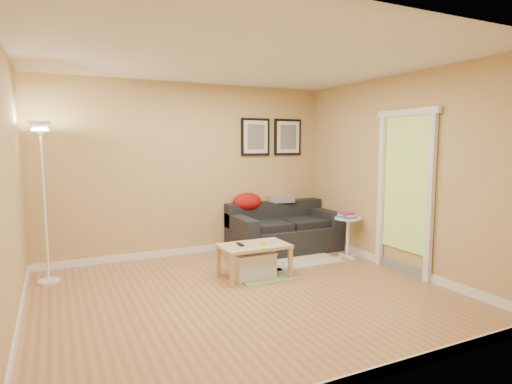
# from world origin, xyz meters

# --- Properties ---
(floor) EXTENTS (4.50, 4.50, 0.00)m
(floor) POSITION_xyz_m (0.00, 0.00, 0.00)
(floor) COLOR #B7764E
(floor) RESTS_ON ground
(ceiling) EXTENTS (4.50, 4.50, 0.00)m
(ceiling) POSITION_xyz_m (0.00, 0.00, 2.60)
(ceiling) COLOR white
(ceiling) RESTS_ON wall_back
(wall_back) EXTENTS (4.50, 0.00, 4.50)m
(wall_back) POSITION_xyz_m (0.00, 2.00, 1.30)
(wall_back) COLOR tan
(wall_back) RESTS_ON ground
(wall_front) EXTENTS (4.50, 0.00, 4.50)m
(wall_front) POSITION_xyz_m (0.00, -2.00, 1.30)
(wall_front) COLOR tan
(wall_front) RESTS_ON ground
(wall_left) EXTENTS (0.00, 4.00, 4.00)m
(wall_left) POSITION_xyz_m (-2.25, 0.00, 1.30)
(wall_left) COLOR tan
(wall_left) RESTS_ON ground
(wall_right) EXTENTS (0.00, 4.00, 4.00)m
(wall_right) POSITION_xyz_m (2.25, 0.00, 1.30)
(wall_right) COLOR tan
(wall_right) RESTS_ON ground
(baseboard_back) EXTENTS (4.50, 0.02, 0.10)m
(baseboard_back) POSITION_xyz_m (0.00, 1.99, 0.05)
(baseboard_back) COLOR white
(baseboard_back) RESTS_ON ground
(baseboard_front) EXTENTS (4.50, 0.02, 0.10)m
(baseboard_front) POSITION_xyz_m (0.00, -1.99, 0.05)
(baseboard_front) COLOR white
(baseboard_front) RESTS_ON ground
(baseboard_left) EXTENTS (0.02, 4.00, 0.10)m
(baseboard_left) POSITION_xyz_m (-2.24, 0.00, 0.05)
(baseboard_left) COLOR white
(baseboard_left) RESTS_ON ground
(baseboard_right) EXTENTS (0.02, 4.00, 0.10)m
(baseboard_right) POSITION_xyz_m (2.24, 0.00, 0.05)
(baseboard_right) COLOR white
(baseboard_right) RESTS_ON ground
(sofa) EXTENTS (1.70, 0.90, 0.75)m
(sofa) POSITION_xyz_m (1.38, 1.53, 0.38)
(sofa) COLOR black
(sofa) RESTS_ON ground
(red_throw) EXTENTS (0.48, 0.36, 0.28)m
(red_throw) POSITION_xyz_m (0.88, 1.86, 0.77)
(red_throw) COLOR #AA130F
(red_throw) RESTS_ON sofa
(plaid_throw) EXTENTS (0.45, 0.32, 0.10)m
(plaid_throw) POSITION_xyz_m (1.49, 1.87, 0.78)
(plaid_throw) COLOR tan
(plaid_throw) RESTS_ON sofa
(framed_print_left) EXTENTS (0.50, 0.04, 0.60)m
(framed_print_left) POSITION_xyz_m (1.08, 1.98, 1.80)
(framed_print_left) COLOR black
(framed_print_left) RESTS_ON wall_back
(framed_print_right) EXTENTS (0.50, 0.04, 0.60)m
(framed_print_right) POSITION_xyz_m (1.68, 1.98, 1.80)
(framed_print_right) COLOR black
(framed_print_right) RESTS_ON wall_back
(area_rug) EXTENTS (1.25, 0.85, 0.01)m
(area_rug) POSITION_xyz_m (1.21, 1.00, 0.01)
(area_rug) COLOR beige
(area_rug) RESTS_ON ground
(green_runner) EXTENTS (0.70, 0.50, 0.01)m
(green_runner) POSITION_xyz_m (0.48, 0.44, 0.01)
(green_runner) COLOR #668C4C
(green_runner) RESTS_ON ground
(coffee_table) EXTENTS (0.91, 0.61, 0.43)m
(coffee_table) POSITION_xyz_m (0.35, 0.50, 0.21)
(coffee_table) COLOR tan
(coffee_table) RESTS_ON ground
(remote_control) EXTENTS (0.06, 0.16, 0.02)m
(remote_control) POSITION_xyz_m (0.18, 0.54, 0.44)
(remote_control) COLOR black
(remote_control) RESTS_ON coffee_table
(tape_roll) EXTENTS (0.07, 0.07, 0.03)m
(tape_roll) POSITION_xyz_m (0.45, 0.44, 0.44)
(tape_roll) COLOR yellow
(tape_roll) RESTS_ON coffee_table
(storage_bin) EXTENTS (0.53, 0.39, 0.33)m
(storage_bin) POSITION_xyz_m (0.35, 0.54, 0.16)
(storage_bin) COLOR white
(storage_bin) RESTS_ON ground
(side_table) EXTENTS (0.39, 0.39, 0.60)m
(side_table) POSITION_xyz_m (2.02, 0.76, 0.30)
(side_table) COLOR white
(side_table) RESTS_ON ground
(book_stack) EXTENTS (0.26, 0.30, 0.08)m
(book_stack) POSITION_xyz_m (2.00, 0.77, 0.64)
(book_stack) COLOR #385FAA
(book_stack) RESTS_ON side_table
(floor_lamp) EXTENTS (0.25, 0.25, 1.96)m
(floor_lamp) POSITION_xyz_m (-2.00, 1.42, 0.93)
(floor_lamp) COLOR white
(floor_lamp) RESTS_ON ground
(doorway) EXTENTS (0.12, 1.01, 2.13)m
(doorway) POSITION_xyz_m (2.20, -0.15, 1.02)
(doorway) COLOR white
(doorway) RESTS_ON ground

